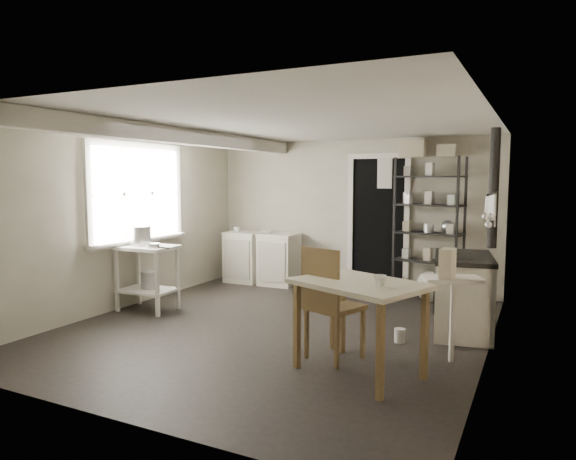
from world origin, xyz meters
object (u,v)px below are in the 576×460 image
at_px(stove, 463,293).
at_px(shelf_rack, 428,232).
at_px(stockpot, 140,238).
at_px(prep_table, 147,280).
at_px(flour_sack, 429,285).
at_px(base_cabinets, 262,255).
at_px(work_table, 359,331).
at_px(chair, 335,308).

bearing_deg(stove, shelf_rack, 104.39).
relative_size(stockpot, shelf_rack, 0.15).
xyz_separation_m(prep_table, flour_sack, (3.19, 2.07, -0.16)).
distance_m(prep_table, base_cabinets, 2.23).
distance_m(prep_table, work_table, 3.27).
distance_m(stockpot, base_cabinets, 2.29).
bearing_deg(stove, work_table, -120.47).
bearing_deg(prep_table, stockpot, 170.33).
relative_size(shelf_rack, work_table, 1.86).
distance_m(shelf_rack, chair, 2.99).
height_order(prep_table, stockpot, stockpot).
relative_size(base_cabinets, work_table, 1.17).
xyz_separation_m(stockpot, shelf_rack, (3.23, 2.31, 0.01)).
bearing_deg(stockpot, flour_sack, 31.74).
relative_size(base_cabinets, shelf_rack, 0.63).
bearing_deg(work_table, flour_sack, 89.26).
bearing_deg(work_table, stove, 69.31).
xyz_separation_m(shelf_rack, stove, (0.68, -1.52, -0.51)).
relative_size(stockpot, chair, 0.27).
height_order(prep_table, base_cabinets, base_cabinets).
distance_m(stockpot, work_table, 3.44).
bearing_deg(shelf_rack, stockpot, -134.00).
bearing_deg(stockpot, base_cabinets, 74.52).
xyz_separation_m(prep_table, work_table, (3.15, -0.88, -0.02)).
bearing_deg(prep_table, chair, -12.24).
height_order(stockpot, work_table, stockpot).
xyz_separation_m(prep_table, stockpot, (-0.12, 0.02, 0.54)).
relative_size(shelf_rack, flour_sack, 4.72).
distance_m(base_cabinets, flour_sack, 2.72).
distance_m(stockpot, stove, 4.02).
xyz_separation_m(prep_table, shelf_rack, (3.11, 2.33, 0.55)).
distance_m(work_table, chair, 0.43).
height_order(prep_table, stove, stove).
distance_m(base_cabinets, shelf_rack, 2.68).
bearing_deg(flour_sack, base_cabinets, 177.69).
xyz_separation_m(shelf_rack, work_table, (0.04, -3.21, -0.57)).
xyz_separation_m(stockpot, flour_sack, (3.31, 2.05, -0.70)).
xyz_separation_m(base_cabinets, stove, (3.31, -1.36, -0.02)).
bearing_deg(base_cabinets, work_table, -50.35).
relative_size(prep_table, stove, 0.77).
height_order(base_cabinets, flour_sack, base_cabinets).
distance_m(base_cabinets, chair, 3.65).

